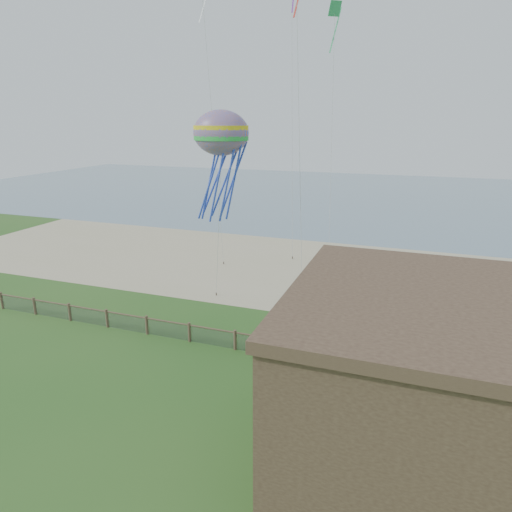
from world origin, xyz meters
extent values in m
plane|color=#28581E|center=(0.00, 0.00, 0.00)|extent=(160.00, 160.00, 0.00)
cube|color=tan|center=(0.00, 22.00, 0.00)|extent=(72.00, 20.00, 0.02)
cube|color=slate|center=(0.00, 66.00, 0.00)|extent=(160.00, 68.00, 0.02)
cube|color=#432F23|center=(13.00, -1.00, 3.50)|extent=(15.00, 10.00, 7.00)
cube|color=brown|center=(13.00, 5.00, 0.25)|extent=(15.00, 2.00, 0.50)
camera|label=1|loc=(9.30, -16.34, 13.05)|focal=32.00mm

